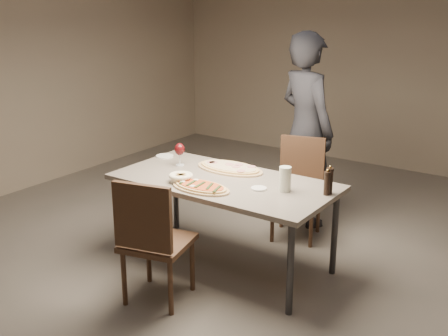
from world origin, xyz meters
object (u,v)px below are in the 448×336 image
Objects in this scene: bread_basket at (181,177)px; chair_far at (299,182)px; zucchini_pizza at (201,187)px; chair_near at (151,236)px; ham_pizza at (230,168)px; dining_table at (224,186)px; carafe at (285,179)px; pepper_mill_left at (327,183)px; diner at (306,130)px.

chair_far reaches higher than bread_basket.
chair_near is (-0.04, -0.53, -0.22)m from zucchini_pizza.
ham_pizza is 0.65× the size of chair_near.
dining_table is at bearing 71.33° from chair_near.
carafe is at bearing -32.19° from ham_pizza.
carafe is (0.55, 0.33, 0.08)m from zucchini_pizza.
ham_pizza is 3.25× the size of bread_basket.
bread_basket is at bearing 159.17° from zucchini_pizza.
chair_far is at bearing 110.17° from carafe.
ham_pizza is 0.78m from chair_far.
chair_near is at bearing -101.65° from ham_pizza.
bread_basket is (-0.25, -0.24, 0.10)m from dining_table.
bread_basket is 0.96× the size of pepper_mill_left.
carafe reaches higher than zucchini_pizza.
chair_near reaches higher than bread_basket.
chair_near is at bearing -94.81° from dining_table.
ham_pizza is 0.51m from bread_basket.
diner is at bearing 71.48° from chair_near.
zucchini_pizza is 0.81× the size of ham_pizza.
dining_table is 9.40× the size of carafe.
bread_basket is at bearing -159.75° from carafe.
dining_table is 0.29m from zucchini_pizza.
zucchini_pizza is 1.53m from diner.
carafe is (-0.30, -0.10, 0.00)m from pepper_mill_left.
dining_table is 0.55m from carafe.
chair_near reaches higher than dining_table.
dining_table is 9.36× the size of bread_basket.
dining_table is 1.27m from diner.
diner is at bearing 123.75° from pepper_mill_left.
ham_pizza is 0.95m from pepper_mill_left.
dining_table is at bearing -79.65° from ham_pizza.
chair_far is (-0.62, 0.77, -0.33)m from pepper_mill_left.
carafe is at bearing 134.28° from diner.
zucchini_pizza is 0.27× the size of diner.
zucchini_pizza is at bearing -153.26° from pepper_mill_left.
chair_near is (0.18, -0.57, -0.25)m from bread_basket.
carafe is at bearing 20.25° from bread_basket.
carafe is at bearing -161.04° from pepper_mill_left.
dining_table is at bearing 44.05° from bread_basket.
pepper_mill_left is at bearing 32.99° from chair_near.
ham_pizza is at bearing 102.02° from diner.
dining_table is at bearing 74.14° from zucchini_pizza.
chair_near is (-0.60, -0.85, -0.30)m from carafe.
chair_near is at bearing -125.03° from carafe.
pepper_mill_left reaches higher than carafe.
pepper_mill_left is 0.21× the size of chair_near.
ham_pizza is 0.33× the size of diner.
pepper_mill_left is at bearing -20.76° from ham_pizza.
zucchini_pizza is 0.52× the size of chair_near.
ham_pizza is at bearing 114.65° from dining_table.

